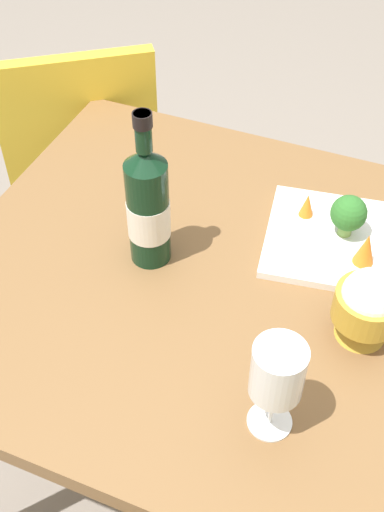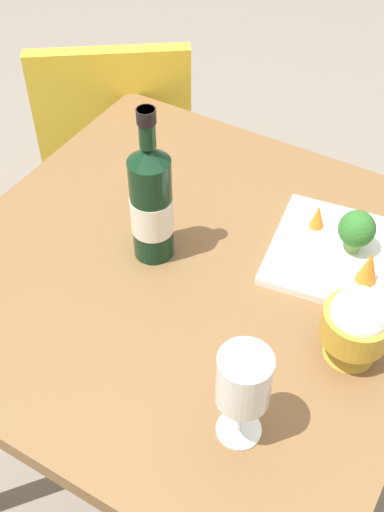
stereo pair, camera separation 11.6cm
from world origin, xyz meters
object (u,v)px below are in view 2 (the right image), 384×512
at_px(wine_bottle, 150,203).
at_px(broccoli_floret, 357,230).
at_px(wine_glass, 244,382).
at_px(chair_by_wall, 117,142).
at_px(carrot_garnish_right, 369,267).
at_px(rice_bowl, 357,324).
at_px(carrot_garnish_left, 318,216).
at_px(serving_plate, 339,254).

height_order(wine_bottle, broccoli_floret, wine_bottle).
height_order(wine_glass, broccoli_floret, wine_glass).
relative_size(wine_glass, broccoli_floret, 2.09).
distance_m(chair_by_wall, carrot_garnish_right, 0.93).
xyz_separation_m(wine_glass, rice_bowl, (0.09, 0.22, -0.05)).
distance_m(wine_glass, broccoli_floret, 0.43).
height_order(chair_by_wall, rice_bowl, rice_bowl).
bearing_deg(broccoli_floret, carrot_garnish_right, -51.75).
bearing_deg(wine_bottle, wine_glass, -38.57).
bearing_deg(carrot_garnish_right, carrot_garnish_left, 146.82).
bearing_deg(broccoli_floret, wine_glass, -91.67).
relative_size(chair_by_wall, serving_plate, 2.99).
xyz_separation_m(serving_plate, carrot_garnish_right, (0.07, -0.04, 0.04)).
bearing_deg(wine_glass, chair_by_wall, 135.87).
relative_size(rice_bowl, serving_plate, 0.50).
distance_m(carrot_garnish_left, carrot_garnish_right, 0.16).
xyz_separation_m(chair_by_wall, wine_glass, (0.75, -0.73, 0.34)).
bearing_deg(serving_plate, chair_by_wall, 156.97).
relative_size(wine_glass, carrot_garnish_right, 2.70).
relative_size(chair_by_wall, wine_glass, 4.75).
bearing_deg(broccoli_floret, rice_bowl, -70.11).
xyz_separation_m(chair_by_wall, serving_plate, (0.75, -0.32, 0.22)).
bearing_deg(rice_bowl, chair_by_wall, 148.55).
bearing_deg(wine_glass, wine_bottle, 141.43).
xyz_separation_m(wine_bottle, rice_bowl, (0.40, -0.03, -0.05)).
relative_size(broccoli_floret, carrot_garnish_left, 1.70).
height_order(broccoli_floret, carrot_garnish_left, broccoli_floret).
height_order(rice_bowl, carrot_garnish_left, rice_bowl).
bearing_deg(broccoli_floret, carrot_garnish_left, 163.59).
xyz_separation_m(wine_bottle, wine_glass, (0.31, -0.25, 0.01)).
height_order(wine_glass, serving_plate, wine_glass).
height_order(wine_glass, carrot_garnish_right, wine_glass).
bearing_deg(broccoli_floret, wine_bottle, -150.75).
bearing_deg(wine_glass, rice_bowl, 67.40).
distance_m(wine_glass, rice_bowl, 0.24).
relative_size(wine_glass, carrot_garnish_left, 3.55).
height_order(wine_bottle, wine_glass, wine_bottle).
height_order(wine_bottle, rice_bowl, wine_bottle).
height_order(wine_bottle, serving_plate, wine_bottle).
xyz_separation_m(rice_bowl, serving_plate, (-0.09, 0.20, -0.07)).
distance_m(wine_glass, carrot_garnish_right, 0.38).
bearing_deg(carrot_garnish_right, chair_by_wall, 155.94).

